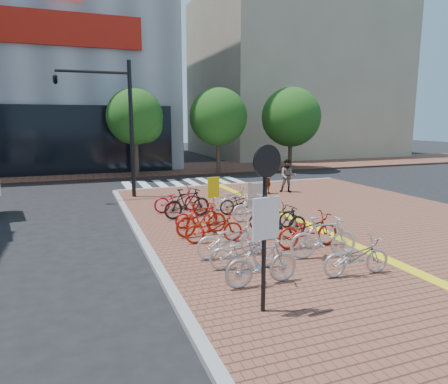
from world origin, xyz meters
name	(u,v)px	position (x,y,z in m)	size (l,w,h in m)	color
ground	(286,250)	(0.00, 0.00, 0.00)	(120.00, 120.00, 0.00)	black
kerb_west	(216,371)	(-4.00, -5.00, 0.08)	(0.25, 34.00, 0.15)	gray
kerb_north	(233,185)	(3.00, 12.00, 0.08)	(14.00, 0.25, 0.15)	gray
far_sidewalk	(156,170)	(0.00, 21.00, 0.07)	(70.00, 8.00, 0.15)	brown
building_beige	(290,76)	(18.00, 32.00, 9.00)	(20.00, 18.00, 18.00)	gray
crosswalk	(185,183)	(0.50, 14.00, 0.01)	(7.50, 4.00, 0.01)	silver
street_trees	(232,118)	(5.04, 17.45, 4.10)	(16.20, 4.60, 6.35)	#38281E
bike_0	(262,262)	(-1.99, -2.42, 0.70)	(0.52, 1.84, 1.10)	#A9A9AD
bike_1	(243,252)	(-1.99, -1.30, 0.61)	(0.61, 1.74, 0.91)	#B4B4B9
bike_2	(230,239)	(-1.97, -0.33, 0.67)	(0.69, 1.98, 1.04)	silver
bike_3	(214,227)	(-1.95, 1.11, 0.63)	(0.64, 1.83, 0.96)	red
bike_4	(202,219)	(-2.09, 1.97, 0.71)	(0.52, 1.85, 1.11)	#B4220C
bike_5	(197,215)	(-1.93, 3.10, 0.57)	(0.56, 1.61, 0.85)	#B90D11
bike_6	(187,203)	(-1.89, 4.53, 0.74)	(0.55, 1.95, 1.17)	black
bike_7	(177,200)	(-2.02, 5.68, 0.66)	(0.68, 1.95, 1.03)	#B70D1D
bike_8	(356,256)	(0.45, -2.66, 0.63)	(0.63, 1.81, 0.95)	#AEAEB3
bike_9	(324,237)	(0.43, -1.29, 0.74)	(0.55, 1.96, 1.18)	silver
bike_10	(308,230)	(0.54, -0.33, 0.68)	(0.70, 2.01, 1.06)	#9D180B
bike_11	(283,222)	(0.32, 0.83, 0.67)	(0.49, 1.75, 1.05)	black
bike_12	(272,216)	(0.49, 1.94, 0.59)	(0.59, 1.69, 0.89)	black
bike_13	(252,207)	(0.32, 3.25, 0.67)	(0.49, 1.72, 1.04)	silver
bike_14	(241,202)	(0.36, 4.48, 0.63)	(0.64, 1.83, 0.96)	black
bike_15	(232,198)	(0.34, 5.41, 0.64)	(0.66, 1.88, 0.99)	silver
pedestrian_a	(268,179)	(3.41, 8.18, 0.90)	(0.55, 0.36, 1.50)	gray
pedestrian_b	(288,176)	(4.62, 8.21, 1.03)	(0.85, 0.67, 1.76)	#4D5562
utility_box	(257,199)	(0.86, 3.96, 0.82)	(0.61, 0.44, 1.33)	#A6A6AA
yellow_sign	(214,192)	(-1.21, 3.29, 1.36)	(0.47, 0.16, 1.74)	#B7B7BC
notice_sign	(266,209)	(-2.52, -3.62, 2.25)	(0.61, 0.19, 3.33)	black
traffic_light_pole	(98,104)	(-4.77, 9.81, 4.71)	(3.55, 1.37, 6.60)	black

